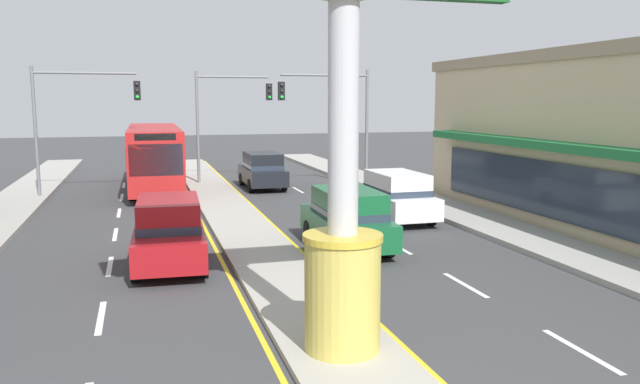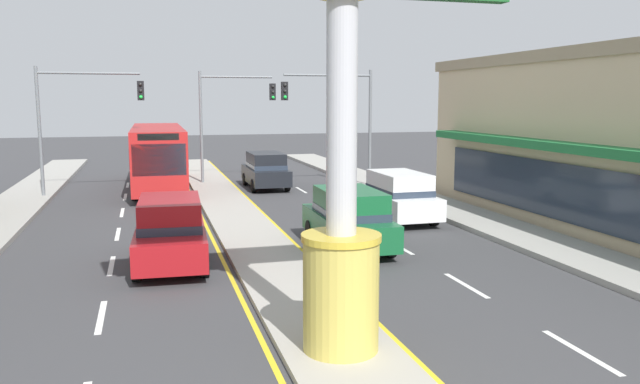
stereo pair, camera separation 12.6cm
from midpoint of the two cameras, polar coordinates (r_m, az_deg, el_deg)
name	(u,v)px [view 2 (the right image)]	position (r m, az deg, el deg)	size (l,w,h in m)	color
median_strip	(242,225)	(23.37, -6.90, -3.03)	(2.18, 52.00, 0.14)	#A39E93
sidewalk_right	(486,223)	(24.47, 15.00, -2.70)	(2.46, 60.00, 0.18)	#9E9B93
lane_markings	(248,235)	(22.08, -6.37, -3.87)	(8.92, 52.00, 0.01)	silver
district_sign	(342,150)	(11.03, 2.31, 3.81)	(6.75, 1.45, 7.84)	gold
traffic_light_left_side	(78,109)	(31.91, -20.94, 7.07)	(4.86, 0.46, 6.20)	slate
traffic_light_right_side	(338,108)	(32.71, 1.79, 7.64)	(4.86, 0.46, 6.20)	slate
traffic_light_median_far	(228,108)	(35.20, -8.21, 7.52)	(4.20, 0.46, 6.20)	slate
bus_near_right_lane	(158,154)	(33.88, -14.37, 3.38)	(2.65, 11.22, 3.26)	#B21E1E
suv_far_right_lane	(398,195)	(24.56, 7.22, -0.31)	(1.99, 4.61, 1.90)	white
suv_near_left_lane	(266,170)	(33.41, -4.84, 2.02)	(1.98, 4.61, 1.90)	black
suv_mid_left_lane	(170,231)	(18.32, -13.21, -3.45)	(2.13, 4.68, 1.90)	maroon
suv_far_left_oncoming	(349,218)	(19.73, 2.82, -2.39)	(2.02, 4.63, 1.90)	#14562D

